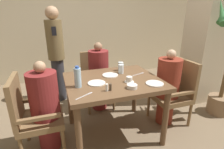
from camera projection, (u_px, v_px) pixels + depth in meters
name	position (u px, v px, depth m)	size (l,w,h in m)	color
ground_plane	(113.00, 132.00, 2.40)	(16.00, 16.00, 0.00)	#7A664C
wall_back	(80.00, 19.00, 4.04)	(8.00, 0.06, 2.80)	beige
pillar_stone	(208.00, 25.00, 2.99)	(0.54, 0.54, 2.70)	beige
dining_table	(113.00, 88.00, 2.17)	(1.14, 0.94, 0.78)	brown
chair_left_side	(32.00, 113.00, 1.94)	(0.49, 0.48, 0.93)	brown
diner_in_left_chair	(45.00, 106.00, 1.96)	(0.32, 0.32, 1.08)	maroon
chair_far_side	(97.00, 78.00, 2.99)	(0.48, 0.49, 0.93)	brown
diner_in_far_chair	(99.00, 76.00, 2.84)	(0.32, 0.32, 1.12)	maroon
chair_right_side	(175.00, 90.00, 2.52)	(0.49, 0.48, 0.93)	brown
diner_in_right_chair	(167.00, 87.00, 2.45)	(0.32, 0.32, 1.10)	maroon
standing_host	(56.00, 53.00, 3.04)	(0.28, 0.32, 1.65)	#2D2D33
plate_main_left	(155.00, 83.00, 2.00)	(0.20, 0.20, 0.01)	white
plate_main_right	(110.00, 75.00, 2.27)	(0.20, 0.20, 0.01)	white
plate_dessert_center	(97.00, 83.00, 2.01)	(0.20, 0.20, 0.01)	white
teacup_with_saucer	(129.00, 80.00, 2.05)	(0.11, 0.11, 0.07)	white
bowl_small	(132.00, 86.00, 1.89)	(0.12, 0.12, 0.04)	white
water_bottle	(78.00, 77.00, 1.89)	(0.08, 0.08, 0.24)	#A3C6DB
glass_tall_near	(121.00, 69.00, 2.34)	(0.07, 0.07, 0.12)	silver
glass_tall_mid	(121.00, 66.00, 2.45)	(0.07, 0.07, 0.12)	silver
salt_shaker	(107.00, 87.00, 1.81)	(0.03, 0.03, 0.08)	white
pepper_shaker	(110.00, 87.00, 1.82)	(0.03, 0.03, 0.08)	#4C3D2D
fork_beside_plate	(139.00, 74.00, 2.32)	(0.19, 0.08, 0.00)	silver
knife_beside_plate	(85.00, 95.00, 1.72)	(0.19, 0.12, 0.00)	silver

